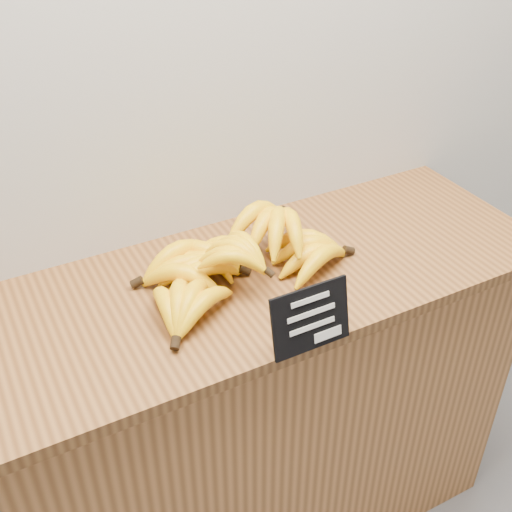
# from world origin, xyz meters

# --- Properties ---
(counter) EXTENTS (1.40, 0.50, 0.90)m
(counter) POSITION_xyz_m (0.18, 2.75, 0.45)
(counter) COLOR #AC6D37
(counter) RESTS_ON ground
(counter_top) EXTENTS (1.49, 0.54, 0.03)m
(counter_top) POSITION_xyz_m (0.18, 2.75, 0.92)
(counter_top) COLOR brown
(counter_top) RESTS_ON counter
(chalkboard_sign) EXTENTS (0.17, 0.04, 0.14)m
(chalkboard_sign) POSITION_xyz_m (0.19, 2.49, 1.00)
(chalkboard_sign) COLOR black
(chalkboard_sign) RESTS_ON counter_top
(banana_pile) EXTENTS (0.57, 0.36, 0.13)m
(banana_pile) POSITION_xyz_m (0.15, 2.76, 0.98)
(banana_pile) COLOR yellow
(banana_pile) RESTS_ON counter_top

